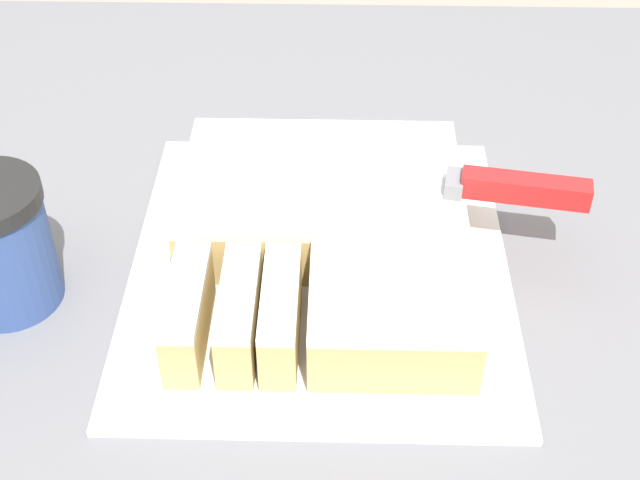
{
  "coord_description": "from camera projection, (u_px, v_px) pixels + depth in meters",
  "views": [
    {
      "loc": [
        0.08,
        -0.59,
        1.45
      ],
      "look_at": [
        0.06,
        0.01,
        0.94
      ],
      "focal_mm": 50.0,
      "sensor_mm": 36.0,
      "label": 1
    }
  ],
  "objects": [
    {
      "name": "knife",
      "position": [
        476.0,
        185.0,
        0.79
      ],
      "size": [
        0.33,
        0.08,
        0.02
      ],
      "rotation": [
        0.0,
        0.0,
        2.97
      ],
      "color": "silver",
      "rests_on": "cake"
    },
    {
      "name": "cake",
      "position": [
        325.0,
        236.0,
        0.8
      ],
      "size": [
        0.26,
        0.3,
        0.06
      ],
      "color": "tan",
      "rests_on": "cake_board"
    },
    {
      "name": "cake_board",
      "position": [
        320.0,
        267.0,
        0.82
      ],
      "size": [
        0.34,
        0.39,
        0.01
      ],
      "color": "silver",
      "rests_on": "countertop"
    }
  ]
}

